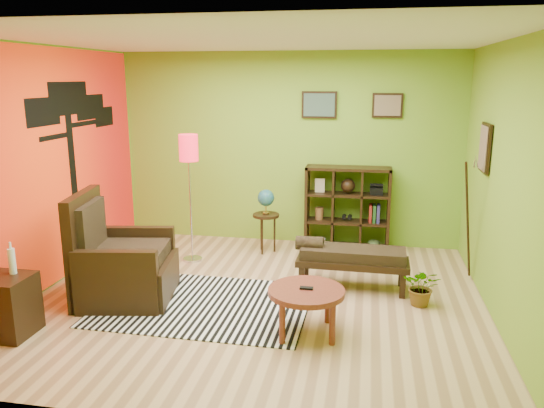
% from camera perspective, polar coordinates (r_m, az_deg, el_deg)
% --- Properties ---
extents(ground, '(5.00, 5.00, 0.00)m').
position_cam_1_polar(ground, '(6.06, -1.63, -10.18)').
color(ground, tan).
rests_on(ground, ground).
extents(room_shell, '(5.04, 4.54, 2.82)m').
position_cam_1_polar(room_shell, '(5.62, -2.66, 7.03)').
color(room_shell, '#78AB2C').
rests_on(room_shell, ground).
extents(zebra_rug, '(2.29, 1.65, 0.01)m').
position_cam_1_polar(zebra_rug, '(5.96, -7.28, -10.63)').
color(zebra_rug, white).
rests_on(zebra_rug, ground).
extents(coffee_table, '(0.74, 0.74, 0.47)m').
position_cam_1_polar(coffee_table, '(5.17, 3.71, -9.77)').
color(coffee_table, maroon).
rests_on(coffee_table, ground).
extents(armchair, '(1.15, 1.15, 1.21)m').
position_cam_1_polar(armchair, '(6.20, -16.04, -6.52)').
color(armchair, black).
rests_on(armchair, ground).
extents(side_cabinet, '(0.50, 0.45, 0.91)m').
position_cam_1_polar(side_cabinet, '(5.77, -26.75, -9.69)').
color(side_cabinet, black).
rests_on(side_cabinet, ground).
extents(floor_lamp, '(0.26, 0.26, 1.71)m').
position_cam_1_polar(floor_lamp, '(7.02, -8.92, 4.76)').
color(floor_lamp, silver).
rests_on(floor_lamp, ground).
extents(globe_table, '(0.37, 0.37, 0.91)m').
position_cam_1_polar(globe_table, '(7.42, -0.66, -0.11)').
color(globe_table, black).
rests_on(globe_table, ground).
extents(cube_shelf, '(1.20, 0.35, 1.20)m').
position_cam_1_polar(cube_shelf, '(7.68, 8.20, -0.46)').
color(cube_shelf, black).
rests_on(cube_shelf, ground).
extents(bench, '(1.32, 0.49, 0.60)m').
position_cam_1_polar(bench, '(6.30, 8.34, -5.64)').
color(bench, black).
rests_on(bench, ground).
extents(potted_plant, '(0.48, 0.51, 0.34)m').
position_cam_1_polar(potted_plant, '(6.06, 15.83, -8.96)').
color(potted_plant, '#26661E').
rests_on(potted_plant, ground).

